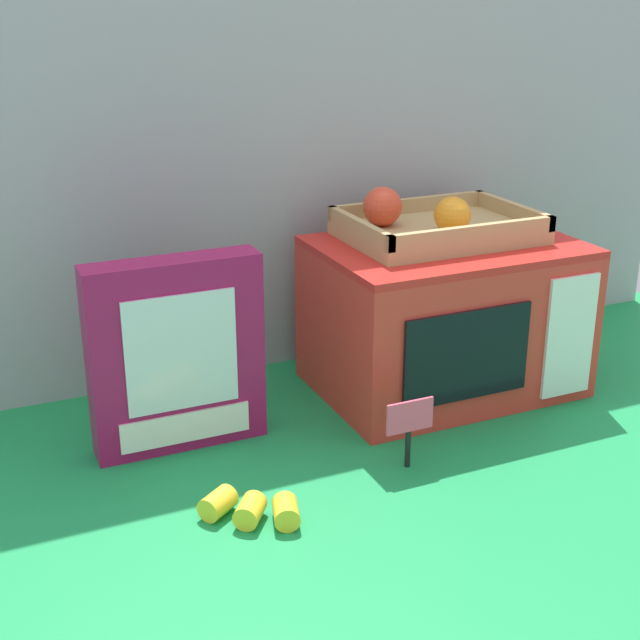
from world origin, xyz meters
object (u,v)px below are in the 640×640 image
toy_microwave (445,316)px  price_sign (409,423)px  food_groups_crate (433,226)px  cookie_set_box (177,355)px  loose_toy_banana (251,509)px

toy_microwave → price_sign: 0.28m
food_groups_crate → price_sign: bearing=-125.4°
toy_microwave → cookie_set_box: bearing=-177.5°
food_groups_crate → cookie_set_box: food_groups_crate is taller
loose_toy_banana → food_groups_crate: bearing=33.8°
cookie_set_box → price_sign: size_ratio=2.77×
toy_microwave → food_groups_crate: bearing=110.7°
loose_toy_banana → toy_microwave: bearing=30.1°
toy_microwave → price_sign: size_ratio=4.04×
food_groups_crate → price_sign: food_groups_crate is taller
cookie_set_box → loose_toy_banana: (0.02, -0.23, -0.12)m
toy_microwave → loose_toy_banana: (-0.42, -0.25, -0.11)m
food_groups_crate → cookie_set_box: bearing=-173.6°
cookie_set_box → loose_toy_banana: bearing=-83.9°
toy_microwave → cookie_set_box: cookie_set_box is taller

